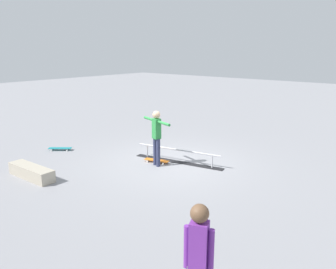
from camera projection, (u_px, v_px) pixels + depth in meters
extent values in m
plane|color=gray|center=(171.00, 163.00, 10.70)|extent=(60.00, 60.00, 0.00)
cube|color=black|center=(178.00, 162.00, 10.79)|extent=(3.01, 0.81, 0.01)
cylinder|color=#B7B7BC|center=(212.00, 162.00, 10.21)|extent=(0.04, 0.04, 0.41)
cylinder|color=#B7B7BC|center=(147.00, 151.00, 11.28)|extent=(0.04, 0.04, 0.41)
cylinder|color=#B7B7BC|center=(178.00, 150.00, 10.69)|extent=(2.82, 0.60, 0.05)
cube|color=#B2A893|center=(31.00, 172.00, 9.44)|extent=(1.66, 0.49, 0.34)
cylinder|color=#2D3351|center=(155.00, 151.00, 10.45)|extent=(0.16, 0.16, 0.86)
cylinder|color=#2D3351|center=(158.00, 153.00, 10.31)|extent=(0.16, 0.16, 0.86)
cube|color=#2D8C42|center=(157.00, 129.00, 10.20)|extent=(0.27, 0.25, 0.61)
sphere|color=tan|center=(156.00, 115.00, 10.10)|extent=(0.23, 0.23, 0.23)
cylinder|color=#2D8C42|center=(150.00, 119.00, 10.46)|extent=(0.57, 0.24, 0.08)
cylinder|color=#2D8C42|center=(164.00, 123.00, 9.82)|extent=(0.57, 0.24, 0.08)
cube|color=orange|center=(157.00, 160.00, 10.73)|extent=(0.82, 0.42, 0.02)
cylinder|color=white|center=(166.00, 162.00, 10.74)|extent=(0.06, 0.04, 0.05)
cylinder|color=white|center=(163.00, 164.00, 10.54)|extent=(0.06, 0.04, 0.05)
cylinder|color=white|center=(151.00, 160.00, 10.95)|extent=(0.06, 0.04, 0.05)
cylinder|color=white|center=(147.00, 162.00, 10.75)|extent=(0.06, 0.04, 0.05)
cube|color=purple|center=(199.00, 245.00, 4.16)|extent=(0.28, 0.27, 0.61)
sphere|color=brown|center=(200.00, 213.00, 4.06)|extent=(0.23, 0.23, 0.23)
cylinder|color=purple|center=(187.00, 247.00, 4.22)|extent=(0.10, 0.10, 0.57)
cylinder|color=purple|center=(211.00, 251.00, 4.13)|extent=(0.10, 0.10, 0.57)
cube|color=teal|center=(60.00, 148.00, 12.02)|extent=(0.74, 0.66, 0.02)
cylinder|color=white|center=(51.00, 151.00, 11.93)|extent=(0.06, 0.06, 0.05)
cylinder|color=white|center=(54.00, 149.00, 12.15)|extent=(0.06, 0.06, 0.05)
cylinder|color=white|center=(67.00, 151.00, 11.92)|extent=(0.06, 0.06, 0.05)
cylinder|color=white|center=(69.00, 149.00, 12.15)|extent=(0.06, 0.06, 0.05)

